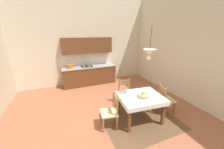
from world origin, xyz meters
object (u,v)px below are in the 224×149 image
at_px(dining_table, 140,100).
at_px(fruit_bowl, 144,95).
at_px(pendant_lamp, 149,53).
at_px(dining_chair_window_side, 165,99).
at_px(dining_chair_tv_side, 110,112).
at_px(dining_chair_kitchen_side, 125,93).
at_px(kitchen_cabinetry, 89,67).

bearing_deg(dining_table, fruit_bowl, -67.39).
bearing_deg(pendant_lamp, fruit_bowl, 168.69).
bearing_deg(fruit_bowl, dining_chair_window_side, 5.01).
relative_size(dining_chair_window_side, dining_chair_tv_side, 1.00).
relative_size(dining_table, fruit_bowl, 4.23).
height_order(dining_chair_window_side, pendant_lamp, pendant_lamp).
bearing_deg(dining_chair_window_side, pendant_lamp, -173.94).
bearing_deg(dining_chair_kitchen_side, dining_table, -87.74).
xyz_separation_m(kitchen_cabinetry, dining_chair_tv_side, (-0.15, -3.16, -0.41)).
bearing_deg(kitchen_cabinetry, dining_chair_tv_side, -92.63).
xyz_separation_m(dining_chair_kitchen_side, pendant_lamp, (0.12, -0.94, 1.52)).
bearing_deg(dining_table, dining_chair_tv_side, 177.54).
xyz_separation_m(dining_table, dining_chair_kitchen_side, (-0.03, 0.85, -0.17)).
distance_m(dining_chair_tv_side, fruit_bowl, 1.00).
height_order(dining_chair_window_side, dining_chair_kitchen_side, same).
bearing_deg(dining_chair_tv_side, dining_table, -2.46).
bearing_deg(dining_chair_window_side, fruit_bowl, -174.99).
distance_m(kitchen_cabinetry, dining_chair_tv_side, 3.19).
distance_m(kitchen_cabinetry, pendant_lamp, 3.57).
bearing_deg(kitchen_cabinetry, dining_table, -76.86).
bearing_deg(fruit_bowl, dining_chair_tv_side, 172.95).
height_order(kitchen_cabinetry, dining_chair_tv_side, kitchen_cabinetry).
bearing_deg(dining_chair_tv_side, kitchen_cabinetry, 87.37).
xyz_separation_m(dining_chair_window_side, fruit_bowl, (-0.90, -0.08, 0.37)).
distance_m(dining_table, dining_chair_kitchen_side, 0.87).
bearing_deg(dining_chair_tv_side, dining_chair_window_side, -1.11).
distance_m(kitchen_cabinetry, fruit_bowl, 3.37).
bearing_deg(dining_table, kitchen_cabinetry, 103.14).
distance_m(kitchen_cabinetry, dining_table, 3.30).
bearing_deg(fruit_bowl, dining_chair_kitchen_side, 94.02).
xyz_separation_m(kitchen_cabinetry, pendant_lamp, (0.83, -3.29, 1.11)).
bearing_deg(dining_chair_tv_side, dining_chair_kitchen_side, 43.53).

